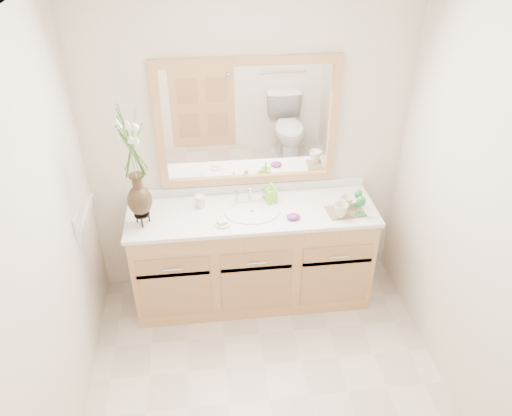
{
  "coord_description": "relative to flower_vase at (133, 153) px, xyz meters",
  "views": [
    {
      "loc": [
        -0.33,
        -2.04,
        2.86
      ],
      "look_at": [
        -0.01,
        0.65,
        1.09
      ],
      "focal_mm": 35.0,
      "sensor_mm": 36.0,
      "label": 1
    }
  ],
  "objects": [
    {
      "name": "floor",
      "position": [
        0.79,
        -0.94,
        -1.39
      ],
      "size": [
        2.6,
        2.6,
        0.0
      ],
      "primitive_type": "plane",
      "color": "beige",
      "rests_on": "ground"
    },
    {
      "name": "ceiling",
      "position": [
        0.79,
        -0.94,
        1.01
      ],
      "size": [
        2.4,
        2.6,
        0.02
      ],
      "primitive_type": "cube",
      "color": "white",
      "rests_on": "wall_back"
    },
    {
      "name": "wall_back",
      "position": [
        0.79,
        0.36,
        -0.19
      ],
      "size": [
        2.4,
        0.02,
        2.4
      ],
      "primitive_type": "cube",
      "color": "beige",
      "rests_on": "floor"
    },
    {
      "name": "wall_left",
      "position": [
        -0.41,
        -0.94,
        -0.19
      ],
      "size": [
        0.02,
        2.6,
        2.4
      ],
      "primitive_type": "cube",
      "color": "beige",
      "rests_on": "floor"
    },
    {
      "name": "wall_right",
      "position": [
        1.99,
        -0.94,
        -0.19
      ],
      "size": [
        0.02,
        2.6,
        2.4
      ],
      "primitive_type": "cube",
      "color": "beige",
      "rests_on": "floor"
    },
    {
      "name": "vanity",
      "position": [
        0.79,
        0.07,
        -0.99
      ],
      "size": [
        1.8,
        0.55,
        0.8
      ],
      "color": "tan",
      "rests_on": "floor"
    },
    {
      "name": "counter",
      "position": [
        0.79,
        0.07,
        -0.57
      ],
      "size": [
        1.84,
        0.57,
        0.03
      ],
      "primitive_type": "cube",
      "color": "white",
      "rests_on": "vanity"
    },
    {
      "name": "sink",
      "position": [
        0.79,
        0.06,
        -0.61
      ],
      "size": [
        0.38,
        0.34,
        0.23
      ],
      "color": "white",
      "rests_on": "counter"
    },
    {
      "name": "mirror",
      "position": [
        0.79,
        0.34,
        0.02
      ],
      "size": [
        1.32,
        0.04,
        0.97
      ],
      "color": "white",
      "rests_on": "wall_back"
    },
    {
      "name": "switch_plate",
      "position": [
        -0.4,
        -0.18,
        -0.41
      ],
      "size": [
        0.02,
        0.12,
        0.12
      ],
      "primitive_type": "cube",
      "color": "white",
      "rests_on": "wall_left"
    },
    {
      "name": "flower_vase",
      "position": [
        0.0,
        0.0,
        0.0
      ],
      "size": [
        0.2,
        0.2,
        0.82
      ],
      "rotation": [
        0.0,
        0.0,
        0.13
      ],
      "color": "black",
      "rests_on": "counter"
    },
    {
      "name": "tumbler",
      "position": [
        0.41,
        0.18,
        -0.51
      ],
      "size": [
        0.07,
        0.07,
        0.09
      ],
      "primitive_type": "cylinder",
      "color": "beige",
      "rests_on": "counter"
    },
    {
      "name": "soap_dish",
      "position": [
        0.56,
        -0.08,
        -0.54
      ],
      "size": [
        0.11,
        0.11,
        0.04
      ],
      "color": "beige",
      "rests_on": "counter"
    },
    {
      "name": "soap_bottle",
      "position": [
        0.94,
        0.18,
        -0.48
      ],
      "size": [
        0.09,
        0.09,
        0.15
      ],
      "primitive_type": "imported",
      "rotation": [
        0.0,
        0.0,
        0.35
      ],
      "color": "#7CD632",
      "rests_on": "counter"
    },
    {
      "name": "purple_dish",
      "position": [
        1.07,
        -0.06,
        -0.54
      ],
      "size": [
        0.12,
        0.1,
        0.04
      ],
      "primitive_type": "ellipsoid",
      "rotation": [
        0.0,
        0.0,
        0.23
      ],
      "color": "#692776",
      "rests_on": "counter"
    },
    {
      "name": "tray",
      "position": [
        1.46,
        -0.02,
        -0.55
      ],
      "size": [
        0.28,
        0.2,
        0.01
      ],
      "primitive_type": "cube",
      "rotation": [
        0.0,
        0.0,
        0.09
      ],
      "color": "brown",
      "rests_on": "counter"
    },
    {
      "name": "mug_left",
      "position": [
        1.41,
        -0.08,
        -0.49
      ],
      "size": [
        0.13,
        0.13,
        0.11
      ],
      "primitive_type": "imported",
      "rotation": [
        0.0,
        0.0,
        0.3
      ],
      "color": "beige",
      "rests_on": "tray"
    },
    {
      "name": "mug_right",
      "position": [
        1.48,
        0.02,
        -0.5
      ],
      "size": [
        0.11,
        0.1,
        0.09
      ],
      "primitive_type": "imported",
      "rotation": [
        0.0,
        0.0,
        0.18
      ],
      "color": "beige",
      "rests_on": "tray"
    },
    {
      "name": "goblet_front",
      "position": [
        1.55,
        -0.08,
        -0.44
      ],
      "size": [
        0.07,
        0.07,
        0.15
      ],
      "color": "#28783B",
      "rests_on": "tray"
    },
    {
      "name": "goblet_back",
      "position": [
        1.57,
        0.03,
        -0.45
      ],
      "size": [
        0.06,
        0.06,
        0.13
      ],
      "color": "#28783B",
      "rests_on": "tray"
    }
  ]
}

